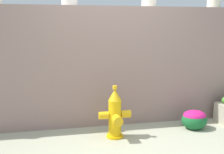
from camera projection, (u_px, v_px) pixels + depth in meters
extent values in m
plane|color=#A0A188|center=(129.00, 151.00, 3.62)|extent=(24.00, 24.00, 0.00)
cube|color=gray|center=(111.00, 66.00, 4.57)|extent=(6.65, 0.32, 1.91)
cylinder|color=silver|center=(69.00, 0.00, 4.26)|extent=(0.25, 0.25, 0.18)
cylinder|color=silver|center=(149.00, 0.00, 4.54)|extent=(0.24, 0.24, 0.22)
cylinder|color=beige|center=(214.00, 1.00, 4.69)|extent=(0.22, 0.22, 0.23)
cylinder|color=#ECB10D|center=(115.00, 136.00, 4.09)|extent=(0.25, 0.25, 0.03)
cylinder|color=#ECB10D|center=(115.00, 119.00, 4.05)|extent=(0.18, 0.18, 0.55)
cone|color=gold|center=(115.00, 95.00, 3.98)|extent=(0.19, 0.19, 0.17)
cylinder|color=gold|center=(115.00, 87.00, 3.96)|extent=(0.06, 0.06, 0.05)
cylinder|color=gold|center=(104.00, 115.00, 4.00)|extent=(0.14, 0.11, 0.11)
cylinder|color=gold|center=(126.00, 114.00, 4.07)|extent=(0.14, 0.11, 0.11)
cylinder|color=gold|center=(117.00, 120.00, 3.88)|extent=(0.13, 0.16, 0.13)
ellipsoid|color=#1A5E2D|center=(194.00, 120.00, 4.42)|extent=(0.40, 0.36, 0.31)
ellipsoid|color=#C31A6A|center=(195.00, 116.00, 4.40)|extent=(0.36, 0.32, 0.17)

